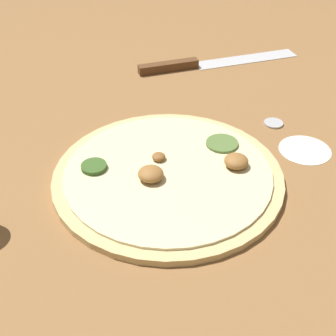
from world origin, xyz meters
The scene contains 5 objects.
ground_plane centered at (0.00, 0.00, 0.00)m, with size 3.00×3.00×0.00m, color olive.
pizza centered at (0.00, 0.00, 0.01)m, with size 0.34×0.34×0.03m.
knife centered at (0.17, -0.35, 0.01)m, with size 0.24×0.30×0.02m.
loose_cap centered at (-0.06, -0.23, 0.00)m, with size 0.03×0.03×0.01m.
flour_patch centered at (-0.14, -0.19, 0.00)m, with size 0.08×0.08×0.00m.
Camera 1 is at (-0.31, 0.44, 0.43)m, focal length 50.00 mm.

